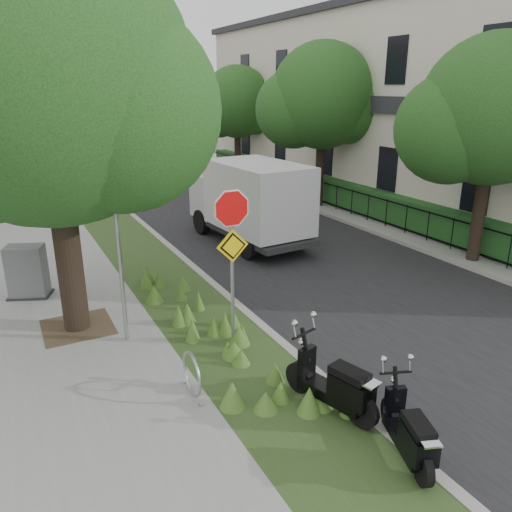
{
  "coord_description": "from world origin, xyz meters",
  "views": [
    {
      "loc": [
        -5.03,
        -7.35,
        4.94
      ],
      "look_at": [
        -0.11,
        2.12,
        1.3
      ],
      "focal_mm": 35.0,
      "sensor_mm": 36.0,
      "label": 1
    }
  ],
  "objects_px": {
    "sign_assembly": "(232,237)",
    "utility_cabinet": "(27,272)",
    "scooter_far": "(411,439)",
    "box_truck": "(250,198)",
    "scooter_near": "(340,390)"
  },
  "relations": [
    {
      "from": "scooter_far",
      "to": "scooter_near",
      "type": "bearing_deg",
      "value": 99.22
    },
    {
      "from": "scooter_far",
      "to": "box_truck",
      "type": "bearing_deg",
      "value": 74.83
    },
    {
      "from": "sign_assembly",
      "to": "utility_cabinet",
      "type": "height_order",
      "value": "sign_assembly"
    },
    {
      "from": "box_truck",
      "to": "utility_cabinet",
      "type": "relative_size",
      "value": 4.13
    },
    {
      "from": "scooter_near",
      "to": "scooter_far",
      "type": "relative_size",
      "value": 1.15
    },
    {
      "from": "box_truck",
      "to": "scooter_near",
      "type": "bearing_deg",
      "value": -108.47
    },
    {
      "from": "scooter_near",
      "to": "sign_assembly",
      "type": "bearing_deg",
      "value": 101.03
    },
    {
      "from": "box_truck",
      "to": "sign_assembly",
      "type": "bearing_deg",
      "value": -119.41
    },
    {
      "from": "sign_assembly",
      "to": "scooter_near",
      "type": "relative_size",
      "value": 1.85
    },
    {
      "from": "scooter_far",
      "to": "box_truck",
      "type": "xyz_separation_m",
      "value": [
        2.78,
        10.26,
        1.02
      ]
    },
    {
      "from": "sign_assembly",
      "to": "box_truck",
      "type": "relative_size",
      "value": 0.62
    },
    {
      "from": "utility_cabinet",
      "to": "box_truck",
      "type": "bearing_deg",
      "value": 14.39
    },
    {
      "from": "sign_assembly",
      "to": "scooter_far",
      "type": "height_order",
      "value": "sign_assembly"
    },
    {
      "from": "sign_assembly",
      "to": "utility_cabinet",
      "type": "xyz_separation_m",
      "value": [
        -3.34,
        4.48,
        -1.6
      ]
    },
    {
      "from": "scooter_far",
      "to": "utility_cabinet",
      "type": "xyz_separation_m",
      "value": [
        -4.08,
        8.5,
        0.24
      ]
    }
  ]
}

